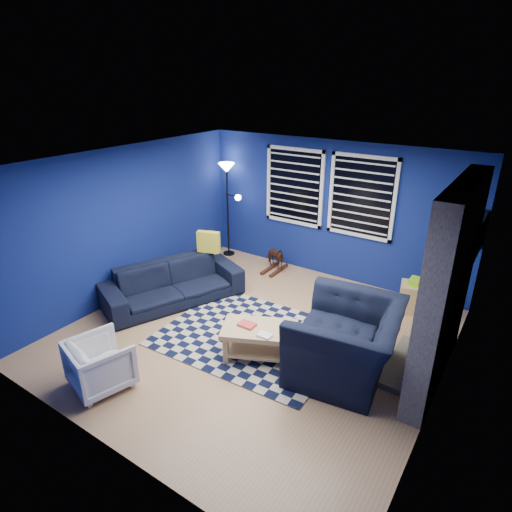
{
  "coord_description": "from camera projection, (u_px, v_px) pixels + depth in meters",
  "views": [
    {
      "loc": [
        2.96,
        -4.38,
        3.52
      ],
      "look_at": [
        -0.16,
        0.3,
        1.12
      ],
      "focal_mm": 30.0,
      "sensor_mm": 36.0,
      "label": 1
    }
  ],
  "objects": [
    {
      "name": "window_right",
      "position": [
        362.0,
        197.0,
        7.22
      ],
      "size": [
        1.17,
        0.06,
        1.42
      ],
      "color": "black",
      "rests_on": "wall_back"
    },
    {
      "name": "cabinet",
      "position": [
        418.0,
        298.0,
        6.77
      ],
      "size": [
        0.64,
        0.5,
        0.56
      ],
      "rotation": [
        0.0,
        0.0,
        0.24
      ],
      "color": "tan",
      "rests_on": "floor"
    },
    {
      "name": "rug",
      "position": [
        252.0,
        336.0,
        6.22
      ],
      "size": [
        2.59,
        2.11,
        0.02
      ],
      "primitive_type": "cube",
      "rotation": [
        0.0,
        0.0,
        0.05
      ],
      "color": "black",
      "rests_on": "floor"
    },
    {
      "name": "ceiling",
      "position": [
        253.0,
        164.0,
        5.26
      ],
      "size": [
        5.0,
        5.0,
        0.0
      ],
      "primitive_type": "plane",
      "rotation": [
        3.14,
        0.0,
        0.0
      ],
      "color": "white",
      "rests_on": "wall_back"
    },
    {
      "name": "floor_lamp",
      "position": [
        228.0,
        181.0,
        8.43
      ],
      "size": [
        0.52,
        0.32,
        1.92
      ],
      "color": "black",
      "rests_on": "floor"
    },
    {
      "name": "wall_right",
      "position": [
        451.0,
        309.0,
        4.48
      ],
      "size": [
        0.0,
        5.0,
        5.0
      ],
      "primitive_type": "plane",
      "rotation": [
        1.57,
        0.0,
        -1.57
      ],
      "color": "navy",
      "rests_on": "floor"
    },
    {
      "name": "fireplace",
      "position": [
        446.0,
        291.0,
        4.95
      ],
      "size": [
        0.65,
        2.0,
        2.5
      ],
      "color": "gray",
      "rests_on": "floor"
    },
    {
      "name": "armchair_big",
      "position": [
        346.0,
        341.0,
        5.31
      ],
      "size": [
        1.58,
        1.43,
        0.93
      ],
      "primitive_type": "imported",
      "rotation": [
        0.0,
        0.0,
        -1.43
      ],
      "color": "black",
      "rests_on": "floor"
    },
    {
      "name": "wall_back",
      "position": [
        331.0,
        211.0,
        7.67
      ],
      "size": [
        5.0,
        0.0,
        5.0
      ],
      "primitive_type": "plane",
      "rotation": [
        1.57,
        0.0,
        0.0
      ],
      "color": "navy",
      "rests_on": "floor"
    },
    {
      "name": "throw_pillow",
      "position": [
        208.0,
        242.0,
        7.37
      ],
      "size": [
        0.41,
        0.24,
        0.37
      ],
      "primitive_type": "cube",
      "rotation": [
        0.0,
        0.0,
        0.35
      ],
      "color": "gold",
      "rests_on": "sofa"
    },
    {
      "name": "tv",
      "position": [
        478.0,
        238.0,
        5.98
      ],
      "size": [
        0.07,
        1.0,
        0.58
      ],
      "color": "black",
      "rests_on": "wall_right"
    },
    {
      "name": "wall_left",
      "position": [
        128.0,
        223.0,
        7.03
      ],
      "size": [
        0.0,
        5.0,
        5.0
      ],
      "primitive_type": "plane",
      "rotation": [
        1.57,
        0.0,
        1.57
      ],
      "color": "navy",
      "rests_on": "floor"
    },
    {
      "name": "window_left",
      "position": [
        294.0,
        187.0,
        7.88
      ],
      "size": [
        1.17,
        0.06,
        1.42
      ],
      "color": "black",
      "rests_on": "wall_back"
    },
    {
      "name": "sofa",
      "position": [
        173.0,
        283.0,
        7.06
      ],
      "size": [
        2.43,
        1.71,
        0.66
      ],
      "primitive_type": "imported",
      "rotation": [
        0.0,
        0.0,
        1.16
      ],
      "color": "black",
      "rests_on": "floor"
    },
    {
      "name": "floor",
      "position": [
        253.0,
        335.0,
        6.25
      ],
      "size": [
        5.0,
        5.0,
        0.0
      ],
      "primitive_type": "plane",
      "color": "tan",
      "rests_on": "ground"
    },
    {
      "name": "coffee_table",
      "position": [
        259.0,
        336.0,
        5.63
      ],
      "size": [
        1.12,
        0.92,
        0.49
      ],
      "rotation": [
        0.0,
        0.0,
        0.44
      ],
      "color": "tan",
      "rests_on": "rug"
    },
    {
      "name": "rocking_horse",
      "position": [
        275.0,
        257.0,
        8.17
      ],
      "size": [
        0.41,
        0.58,
        0.45
      ],
      "primitive_type": "imported",
      "rotation": [
        0.0,
        0.0,
        1.22
      ],
      "color": "#4C2E18",
      "rests_on": "floor"
    },
    {
      "name": "armchair_bent",
      "position": [
        100.0,
        364.0,
        5.13
      ],
      "size": [
        0.83,
        0.85,
        0.63
      ],
      "primitive_type": "imported",
      "rotation": [
        0.0,
        0.0,
        2.86
      ],
      "color": "gray",
      "rests_on": "floor"
    }
  ]
}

